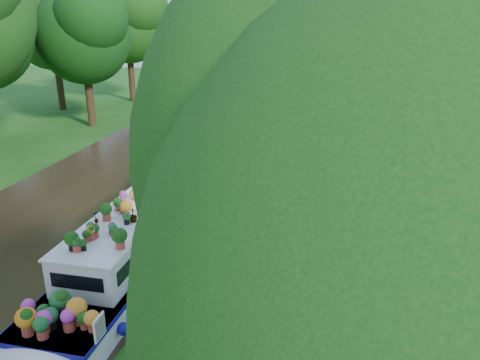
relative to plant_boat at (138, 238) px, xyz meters
name	(u,v)px	position (x,y,z in m)	size (l,w,h in m)	color
ground	(232,226)	(2.25, 3.25, -0.85)	(100.00, 100.00, 0.00)	#174F13
canal_water	(86,212)	(-3.75, 3.25, -0.84)	(10.00, 100.00, 0.02)	black
towpath	(264,229)	(3.45, 3.25, -0.84)	(2.20, 100.00, 0.03)	#523A26
plant_boat	(138,238)	(0.00, 0.00, 0.00)	(2.29, 13.52, 2.28)	white
tree_near_overhang	(350,39)	(6.04, 6.32, 5.75)	(5.52, 5.28, 8.99)	black
tree_near_mid	(362,32)	(6.73, 18.34, 5.58)	(6.90, 6.60, 9.40)	black
tree_near_far	(353,19)	(6.23, 29.34, 6.20)	(7.59, 7.26, 10.30)	black
tree_far_c	(83,29)	(-11.27, 17.34, 5.67)	(7.13, 6.82, 9.59)	black
tree_far_d	(127,15)	(-12.77, 27.35, 6.55)	(8.05, 7.70, 10.85)	black
tree_far_h	(52,18)	(-16.77, 22.35, 6.28)	(7.82, 7.48, 10.49)	black
second_boat	(258,111)	(-0.33, 22.34, -0.30)	(2.21, 7.05, 1.35)	black
sandwich_board	(250,327)	(4.20, -3.03, -0.40)	(0.62, 0.55, 0.94)	#B70D27
pedestrian_pink	(311,117)	(3.86, 19.68, -0.04)	(0.57, 0.37, 1.57)	#E85FB5
verge_plant	(241,181)	(1.65, 7.56, -0.63)	(0.41, 0.35, 0.45)	#30611D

